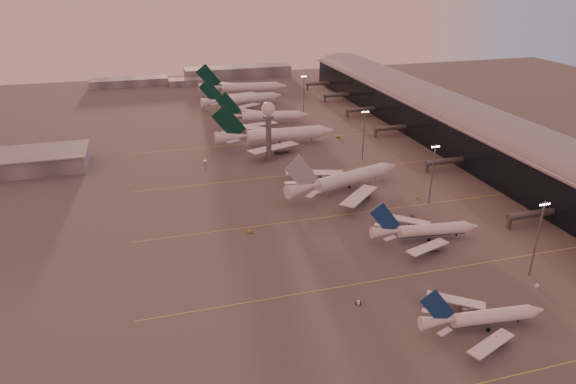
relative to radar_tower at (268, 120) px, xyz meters
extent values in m
plane|color=#555252|center=(-5.00, -120.00, -20.95)|extent=(700.00, 700.00, 0.00)
cube|color=#DAD44C|center=(25.00, -155.00, -20.94)|extent=(180.00, 0.25, 0.02)
cube|color=#DAD44C|center=(25.00, -110.00, -20.94)|extent=(180.00, 0.25, 0.02)
cube|color=#DAD44C|center=(25.00, -65.00, -20.94)|extent=(180.00, 0.25, 0.02)
cube|color=#DAD44C|center=(25.00, -20.00, -20.94)|extent=(180.00, 0.25, 0.02)
cube|color=#DAD44C|center=(25.00, 30.00, -20.94)|extent=(180.00, 0.25, 0.02)
cube|color=black|center=(103.00, -10.00, -11.95)|extent=(36.00, 360.00, 18.00)
cylinder|color=slate|center=(103.00, -10.00, -2.95)|extent=(10.08, 360.00, 10.08)
cube|color=slate|center=(103.00, -10.00, -2.75)|extent=(40.00, 362.00, 0.80)
cylinder|color=#5B5E62|center=(77.00, -92.00, -16.45)|extent=(22.00, 2.80, 2.80)
cube|color=#5B5E62|center=(67.00, -92.00, -18.75)|extent=(1.20, 1.20, 4.40)
cylinder|color=#5B5E62|center=(77.00, -34.00, -16.45)|extent=(22.00, 2.80, 2.80)
cube|color=#5B5E62|center=(67.00, -34.00, -18.75)|extent=(1.20, 1.20, 4.40)
cylinder|color=#5B5E62|center=(77.00, 22.00, -16.45)|extent=(22.00, 2.80, 2.80)
cube|color=#5B5E62|center=(67.00, 22.00, -18.75)|extent=(1.20, 1.20, 4.40)
cylinder|color=#5B5E62|center=(77.00, 64.00, -16.45)|extent=(22.00, 2.80, 2.80)
cube|color=#5B5E62|center=(67.00, 64.00, -18.75)|extent=(1.20, 1.20, 4.40)
cylinder|color=#5B5E62|center=(77.00, 106.00, -16.45)|extent=(22.00, 2.80, 2.80)
cube|color=#5B5E62|center=(67.00, 106.00, -18.75)|extent=(1.20, 1.20, 4.40)
cylinder|color=#5B5E62|center=(77.00, 146.00, -16.45)|extent=(22.00, 2.80, 2.80)
cube|color=#5B5E62|center=(67.00, 146.00, -18.75)|extent=(1.20, 1.20, 4.40)
cylinder|color=#5B5E62|center=(0.00, 0.00, -9.95)|extent=(2.60, 2.60, 22.00)
cylinder|color=#5B5E62|center=(0.00, 0.00, 1.55)|extent=(5.20, 5.20, 1.20)
sphere|color=white|center=(0.00, 0.00, 5.45)|extent=(6.40, 6.40, 6.40)
cylinder|color=#5B5E62|center=(0.00, 0.00, 9.15)|extent=(0.16, 0.16, 2.00)
cylinder|color=#5B5E62|center=(53.00, -120.00, -8.45)|extent=(0.56, 0.56, 25.00)
cube|color=#5B5E62|center=(53.00, -120.00, 3.55)|extent=(3.60, 0.25, 0.25)
sphere|color=#FFEABF|center=(51.50, -120.00, 3.15)|extent=(0.56, 0.56, 0.56)
sphere|color=#FFEABF|center=(52.50, -120.00, 3.15)|extent=(0.56, 0.56, 0.56)
sphere|color=#FFEABF|center=(53.50, -120.00, 3.15)|extent=(0.56, 0.56, 0.56)
sphere|color=#FFEABF|center=(54.50, -120.00, 3.15)|extent=(0.56, 0.56, 0.56)
cylinder|color=#5B5E62|center=(50.00, -65.00, -8.45)|extent=(0.56, 0.56, 25.00)
cube|color=#5B5E62|center=(50.00, -65.00, 3.55)|extent=(3.60, 0.25, 0.25)
sphere|color=#FFEABF|center=(48.50, -65.00, 3.15)|extent=(0.56, 0.56, 0.56)
sphere|color=#FFEABF|center=(49.50, -65.00, 3.15)|extent=(0.56, 0.56, 0.56)
sphere|color=#FFEABF|center=(50.50, -65.00, 3.15)|extent=(0.56, 0.56, 0.56)
sphere|color=#FFEABF|center=(51.50, -65.00, 3.15)|extent=(0.56, 0.56, 0.56)
cylinder|color=#5B5E62|center=(45.00, -10.00, -8.45)|extent=(0.56, 0.56, 25.00)
cube|color=#5B5E62|center=(45.00, -10.00, 3.55)|extent=(3.60, 0.25, 0.25)
sphere|color=#FFEABF|center=(43.50, -10.00, 3.15)|extent=(0.56, 0.56, 0.56)
sphere|color=#FFEABF|center=(44.50, -10.00, 3.15)|extent=(0.56, 0.56, 0.56)
sphere|color=#FFEABF|center=(45.50, -10.00, 3.15)|extent=(0.56, 0.56, 0.56)
sphere|color=#FFEABF|center=(46.50, -10.00, 3.15)|extent=(0.56, 0.56, 0.56)
cylinder|color=#5B5E62|center=(43.00, 80.00, -8.45)|extent=(0.56, 0.56, 25.00)
cube|color=#5B5E62|center=(43.00, 80.00, 3.55)|extent=(3.60, 0.25, 0.25)
sphere|color=#FFEABF|center=(41.50, 80.00, 3.15)|extent=(0.56, 0.56, 0.56)
sphere|color=#FFEABF|center=(42.50, 80.00, 3.15)|extent=(0.56, 0.56, 0.56)
sphere|color=#FFEABF|center=(43.50, 80.00, 3.15)|extent=(0.56, 0.56, 0.56)
sphere|color=#FFEABF|center=(44.50, 80.00, 3.15)|extent=(0.56, 0.56, 0.56)
cube|color=slate|center=(-65.00, 200.00, -17.95)|extent=(60.00, 18.00, 6.00)
cube|color=slate|center=(25.00, 210.00, -16.45)|extent=(90.00, 20.00, 9.00)
cube|color=slate|center=(-15.00, 190.00, -18.45)|extent=(40.00, 15.00, 5.00)
cylinder|color=white|center=(25.61, -138.28, -17.94)|extent=(21.92, 5.72, 3.69)
cylinder|color=navy|center=(25.61, -138.28, -18.77)|extent=(21.39, 4.65, 2.66)
cone|color=white|center=(38.48, -139.50, -17.94)|extent=(4.52, 4.07, 3.69)
cone|color=white|center=(10.30, -136.83, -17.48)|extent=(9.40, 4.53, 3.69)
cube|color=white|center=(19.45, -146.82, -18.59)|extent=(15.87, 9.37, 1.16)
cylinder|color=slate|center=(22.28, -144.93, -20.27)|extent=(4.40, 2.78, 2.40)
cube|color=slate|center=(22.28, -144.93, -19.23)|extent=(0.31, 0.27, 1.48)
cube|color=white|center=(21.17, -128.74, -18.59)|extent=(15.08, 11.66, 1.16)
cylinder|color=slate|center=(23.59, -131.13, -20.27)|extent=(4.40, 2.78, 2.40)
cube|color=slate|center=(23.59, -131.13, -19.23)|extent=(0.31, 0.27, 1.48)
cube|color=navy|center=(9.84, -136.79, -12.92)|extent=(10.11, 1.29, 11.00)
cube|color=white|center=(9.93, -141.01, -17.39)|extent=(4.48, 2.95, 0.24)
cube|color=white|center=(10.72, -132.66, -17.39)|extent=(4.40, 3.53, 0.24)
cylinder|color=black|center=(33.80, -139.06, -20.46)|extent=(0.49, 0.49, 0.97)
cylinder|color=black|center=(24.07, -135.99, -20.42)|extent=(1.11, 0.58, 1.07)
cylinder|color=black|center=(23.66, -140.24, -20.42)|extent=(1.11, 0.58, 1.07)
cylinder|color=white|center=(35.64, -91.63, -17.60)|extent=(24.41, 7.05, 4.10)
cylinder|color=navy|center=(35.64, -91.63, -18.53)|extent=(23.79, 5.85, 2.95)
cone|color=white|center=(49.90, -93.41, -17.60)|extent=(5.13, 4.65, 4.10)
cone|color=white|center=(18.68, -89.51, -17.09)|extent=(10.53, 5.32, 4.10)
cube|color=white|center=(28.52, -100.91, -18.32)|extent=(17.72, 9.98, 1.29)
cylinder|color=slate|center=(31.73, -98.90, -20.19)|extent=(4.96, 3.22, 2.67)
cube|color=slate|center=(31.73, -98.90, -19.04)|extent=(0.35, 0.31, 1.64)
cube|color=white|center=(31.02, -80.88, -18.32)|extent=(16.57, 13.32, 1.29)
cylinder|color=slate|center=(33.64, -83.61, -20.19)|extent=(4.96, 3.22, 2.67)
cube|color=slate|center=(33.64, -83.61, -19.04)|extent=(0.35, 0.31, 1.64)
cube|color=navy|center=(18.18, -89.45, -12.02)|extent=(11.21, 1.77, 12.22)
cube|color=white|center=(18.13, -94.14, -16.99)|extent=(4.98, 3.16, 0.27)
cube|color=white|center=(19.29, -84.89, -16.99)|extent=(4.86, 4.01, 0.27)
cylinder|color=black|center=(44.72, -92.76, -20.41)|extent=(0.54, 0.54, 1.08)
cylinder|color=black|center=(34.00, -89.03, -20.36)|extent=(1.24, 0.68, 1.19)
cylinder|color=black|center=(33.42, -93.74, -20.36)|extent=(1.24, 0.68, 1.19)
cylinder|color=white|center=(26.34, -41.54, -17.04)|extent=(36.13, 15.99, 5.64)
cylinder|color=white|center=(26.34, -41.54, -18.31)|extent=(34.98, 14.27, 4.06)
cone|color=white|center=(46.92, -35.21, -17.04)|extent=(8.33, 7.44, 5.64)
cone|color=white|center=(1.87, -49.06, -16.34)|extent=(16.11, 9.83, 5.64)
cube|color=white|center=(22.34, -58.46, -18.03)|extent=(22.53, 22.57, 1.67)
cylinder|color=slate|center=(25.47, -53.79, -20.31)|extent=(7.75, 5.55, 3.66)
cube|color=slate|center=(25.47, -53.79, -19.01)|extent=(0.33, 0.30, 2.25)
cube|color=white|center=(13.52, -29.79, -18.03)|extent=(26.56, 10.79, 1.67)
cylinder|color=slate|center=(18.74, -31.89, -20.31)|extent=(7.75, 5.55, 3.66)
cube|color=slate|center=(18.74, -31.89, -19.01)|extent=(0.33, 0.30, 2.25)
cube|color=#A8AAB0|center=(1.15, -49.28, -9.68)|extent=(15.03, 4.89, 16.73)
cube|color=white|center=(3.64, -55.82, -16.19)|extent=(6.89, 6.68, 0.23)
cube|color=white|center=(-0.47, -42.48, -16.19)|extent=(7.30, 3.67, 0.23)
cylinder|color=black|center=(39.44, -37.51, -20.49)|extent=(0.45, 0.45, 0.91)
cylinder|color=black|center=(22.97, -40.48, -20.45)|extent=(1.09, 0.73, 1.00)
cylinder|color=black|center=(24.15, -44.31, -20.45)|extent=(1.09, 0.73, 1.00)
cylinder|color=white|center=(14.21, 23.18, -16.39)|extent=(40.06, 7.12, 6.44)
cylinder|color=white|center=(14.21, 23.18, -17.84)|extent=(39.23, 5.30, 4.64)
cone|color=white|center=(38.05, 22.77, -16.39)|extent=(7.84, 6.57, 6.44)
cone|color=white|center=(-14.15, 23.66, -15.59)|extent=(16.86, 6.73, 6.44)
cube|color=white|center=(4.08, 6.54, -17.52)|extent=(28.90, 19.17, 1.91)
cylinder|color=slate|center=(9.03, 10.43, -20.17)|extent=(7.80, 4.32, 4.19)
cube|color=slate|center=(9.03, 10.43, -18.65)|extent=(0.34, 0.28, 2.58)
cube|color=white|center=(4.65, 40.15, -17.52)|extent=(28.64, 19.93, 1.91)
cylinder|color=slate|center=(9.47, 36.09, -20.17)|extent=(7.80, 4.32, 4.19)
cube|color=slate|center=(9.47, 36.09, -18.65)|extent=(0.34, 0.28, 2.58)
cube|color=#063226|center=(-14.98, 23.67, -7.89)|extent=(17.73, 0.69, 19.07)
cube|color=white|center=(-14.56, 15.93, -15.43)|extent=(8.23, 5.90, 0.28)
cube|color=white|center=(-14.30, 31.39, -15.43)|extent=(8.21, 6.09, 0.28)
cylinder|color=black|center=(29.39, 22.92, -20.39)|extent=(0.56, 0.56, 1.11)
cylinder|color=black|center=(11.03, 25.68, -20.34)|extent=(1.23, 0.58, 1.22)
cylinder|color=black|center=(10.94, 20.79, -20.34)|extent=(1.23, 0.58, 1.22)
cylinder|color=white|center=(16.67, 63.79, -17.10)|extent=(34.17, 10.59, 5.44)
cylinder|color=white|center=(16.67, 63.79, -18.33)|extent=(33.27, 8.98, 3.92)
cone|color=white|center=(36.56, 60.68, -17.10)|extent=(7.29, 6.39, 5.44)
cone|color=white|center=(-6.98, 67.50, -16.42)|extent=(14.82, 7.56, 5.44)
cube|color=white|center=(6.26, 51.06, -18.06)|extent=(25.00, 13.38, 1.61)
cylinder|color=slate|center=(10.86, 53.74, -20.29)|extent=(7.00, 4.50, 3.54)
cube|color=slate|center=(10.86, 53.74, -19.01)|extent=(0.31, 0.28, 2.18)
cube|color=white|center=(10.65, 79.10, -18.06)|extent=(22.99, 19.24, 1.61)
cylinder|color=slate|center=(14.21, 75.15, -20.29)|extent=(7.00, 4.50, 3.54)
cube|color=slate|center=(14.21, 75.15, -19.01)|extent=(0.31, 0.28, 2.18)
cube|color=#063226|center=(-7.68, 67.61, -9.93)|extent=(14.84, 2.64, 16.10)
cube|color=white|center=(-8.23, 61.08, -16.29)|extent=(6.96, 4.26, 0.23)
cube|color=white|center=(-6.21, 73.99, -16.29)|extent=(6.76, 5.74, 0.23)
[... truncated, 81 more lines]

